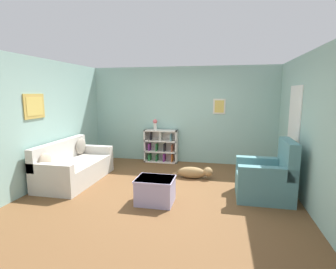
{
  "coord_description": "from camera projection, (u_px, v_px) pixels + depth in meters",
  "views": [
    {
      "loc": [
        1.11,
        -4.85,
        1.91
      ],
      "look_at": [
        0.0,
        0.4,
        1.05
      ],
      "focal_mm": 28.0,
      "sensor_mm": 36.0,
      "label": 1
    }
  ],
  "objects": [
    {
      "name": "ground_plane",
      "position": [
        164.0,
        190.0,
        5.22
      ],
      "size": [
        14.0,
        14.0,
        0.0
      ],
      "primitive_type": "plane",
      "color": "brown"
    },
    {
      "name": "wall_back",
      "position": [
        182.0,
        115.0,
        7.18
      ],
      "size": [
        5.6,
        0.13,
        2.6
      ],
      "color": "#93BCB2",
      "rests_on": "ground_plane"
    },
    {
      "name": "wall_left",
      "position": [
        46.0,
        122.0,
        5.53
      ],
      "size": [
        0.13,
        5.0,
        2.6
      ],
      "color": "#93BCB2",
      "rests_on": "ground_plane"
    },
    {
      "name": "wall_right",
      "position": [
        308.0,
        129.0,
        4.51
      ],
      "size": [
        0.16,
        5.0,
        2.6
      ],
      "color": "#93BCB2",
      "rests_on": "ground_plane"
    },
    {
      "name": "couch",
      "position": [
        74.0,
        167.0,
        5.7
      ],
      "size": [
        0.9,
        1.87,
        0.87
      ],
      "color": "beige",
      "rests_on": "ground_plane"
    },
    {
      "name": "bookshelf",
      "position": [
        161.0,
        146.0,
        7.25
      ],
      "size": [
        0.92,
        0.29,
        0.9
      ],
      "color": "silver",
      "rests_on": "ground_plane"
    },
    {
      "name": "recliner_chair",
      "position": [
        268.0,
        178.0,
        4.74
      ],
      "size": [
        0.96,
        0.86,
        1.09
      ],
      "color": "slate",
      "rests_on": "ground_plane"
    },
    {
      "name": "coffee_table",
      "position": [
        155.0,
        190.0,
        4.56
      ],
      "size": [
        0.65,
        0.53,
        0.45
      ],
      "color": "#ADA3CC",
      "rests_on": "ground_plane"
    },
    {
      "name": "dog",
      "position": [
        194.0,
        172.0,
        5.88
      ],
      "size": [
        0.93,
        0.23,
        0.27
      ],
      "color": "#9E7A4C",
      "rests_on": "ground_plane"
    },
    {
      "name": "vase",
      "position": [
        155.0,
        124.0,
        7.16
      ],
      "size": [
        0.12,
        0.12,
        0.29
      ],
      "color": "silver",
      "rests_on": "bookshelf"
    }
  ]
}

